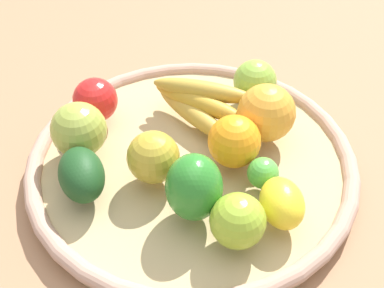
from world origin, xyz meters
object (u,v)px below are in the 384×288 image
at_px(banana_bunch, 199,102).
at_px(apple_1, 255,81).
at_px(bell_pepper, 194,187).
at_px(lemon_0, 282,203).
at_px(avocado, 82,175).
at_px(apple_0, 95,100).
at_px(orange_0, 266,113).
at_px(apple_4, 79,130).
at_px(orange_1, 234,141).
at_px(apple_2, 238,221).
at_px(lime_0, 263,173).
at_px(apple_3, 153,157).

height_order(banana_bunch, apple_1, apple_1).
bearing_deg(bell_pepper, lemon_0, -95.34).
bearing_deg(banana_bunch, avocado, -168.87).
bearing_deg(apple_0, avocado, -122.52).
bearing_deg(avocado, orange_0, -9.67).
bearing_deg(orange_0, apple_1, 61.92).
relative_size(bell_pepper, banana_bunch, 0.55).
xyz_separation_m(bell_pepper, apple_4, (-0.07, 0.18, -0.01)).
bearing_deg(orange_1, avocado, 162.04).
distance_m(orange_0, apple_2, 0.19).
bearing_deg(lime_0, apple_3, 140.64).
distance_m(bell_pepper, apple_1, 0.25).
relative_size(avocado, lime_0, 2.06).
bearing_deg(lemon_0, orange_0, 58.14).
distance_m(bell_pepper, apple_3, 0.08).
height_order(apple_3, lime_0, apple_3).
height_order(orange_0, apple_3, orange_0).
bearing_deg(apple_1, lemon_0, -120.51).
relative_size(apple_2, apple_1, 1.00).
distance_m(apple_3, orange_1, 0.11).
bearing_deg(lemon_0, apple_4, 122.11).
height_order(apple_0, orange_1, orange_1).
xyz_separation_m(apple_3, lime_0, (0.11, -0.09, -0.01)).
bearing_deg(bell_pepper, apple_3, 41.54).
bearing_deg(apple_1, avocado, -174.28).
relative_size(apple_4, apple_1, 1.16).
height_order(apple_3, apple_0, apple_3).
xyz_separation_m(lemon_0, orange_1, (0.01, 0.11, 0.01)).
xyz_separation_m(apple_0, apple_4, (-0.05, -0.05, 0.01)).
height_order(bell_pepper, orange_1, bell_pepper).
xyz_separation_m(banana_bunch, lemon_0, (-0.02, -0.22, -0.00)).
distance_m(banana_bunch, lemon_0, 0.22).
relative_size(apple_3, apple_1, 1.04).
distance_m(apple_3, banana_bunch, 0.14).
bearing_deg(orange_1, orange_0, 14.57).
bearing_deg(apple_2, lime_0, 32.64).
height_order(avocado, orange_1, orange_1).
bearing_deg(apple_3, orange_1, -18.31).
distance_m(orange_1, apple_2, 0.13).
xyz_separation_m(orange_0, bell_pepper, (-0.16, -0.06, 0.00)).
distance_m(avocado, lemon_0, 0.25).
xyz_separation_m(apple_3, apple_4, (-0.06, 0.10, 0.00)).
relative_size(bell_pepper, apple_2, 1.32).
relative_size(orange_0, apple_0, 1.25).
distance_m(avocado, lime_0, 0.23).
height_order(banana_bunch, apple_4, apple_4).
bearing_deg(bell_pepper, banana_bunch, -2.18).
bearing_deg(orange_1, bell_pepper, -154.73).
relative_size(apple_0, apple_4, 0.86).
relative_size(orange_0, apple_1, 1.24).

